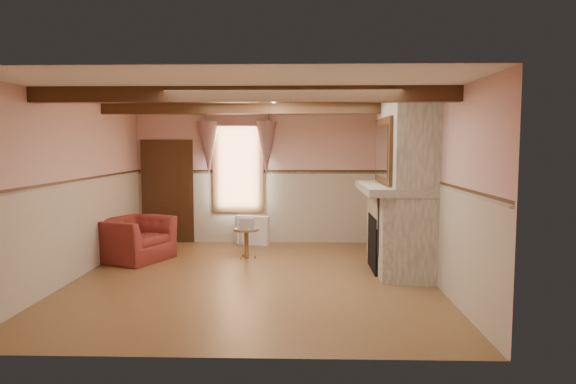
{
  "coord_description": "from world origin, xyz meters",
  "views": [
    {
      "loc": [
        0.76,
        -7.78,
        2.06
      ],
      "look_at": [
        0.51,
        0.8,
        1.27
      ],
      "focal_mm": 32.0,
      "sensor_mm": 36.0,
      "label": 1
    }
  ],
  "objects_px": {
    "radiator": "(252,230)",
    "bowl": "(392,181)",
    "mantel_clock": "(386,175)",
    "oil_lamp": "(389,174)",
    "side_table": "(246,243)",
    "armchair": "(134,239)"
  },
  "relations": [
    {
      "from": "side_table",
      "to": "armchair",
      "type": "bearing_deg",
      "value": -174.03
    },
    {
      "from": "mantel_clock",
      "to": "oil_lamp",
      "type": "xyz_separation_m",
      "value": [
        0.0,
        -0.34,
        0.04
      ]
    },
    {
      "from": "armchair",
      "to": "side_table",
      "type": "bearing_deg",
      "value": -60.09
    },
    {
      "from": "radiator",
      "to": "oil_lamp",
      "type": "distance_m",
      "value": 3.26
    },
    {
      "from": "armchair",
      "to": "oil_lamp",
      "type": "height_order",
      "value": "oil_lamp"
    },
    {
      "from": "oil_lamp",
      "to": "armchair",
      "type": "bearing_deg",
      "value": 178.46
    },
    {
      "from": "side_table",
      "to": "oil_lamp",
      "type": "bearing_deg",
      "value": -7.48
    },
    {
      "from": "armchair",
      "to": "side_table",
      "type": "height_order",
      "value": "armchair"
    },
    {
      "from": "side_table",
      "to": "radiator",
      "type": "bearing_deg",
      "value": 90.88
    },
    {
      "from": "bowl",
      "to": "mantel_clock",
      "type": "distance_m",
      "value": 0.69
    },
    {
      "from": "bowl",
      "to": "mantel_clock",
      "type": "relative_size",
      "value": 1.35
    },
    {
      "from": "armchair",
      "to": "bowl",
      "type": "relative_size",
      "value": 3.62
    },
    {
      "from": "mantel_clock",
      "to": "oil_lamp",
      "type": "distance_m",
      "value": 0.34
    },
    {
      "from": "radiator",
      "to": "mantel_clock",
      "type": "bearing_deg",
      "value": -13.26
    },
    {
      "from": "bowl",
      "to": "oil_lamp",
      "type": "xyz_separation_m",
      "value": [
        0.0,
        0.35,
        0.1
      ]
    },
    {
      "from": "radiator",
      "to": "bowl",
      "type": "height_order",
      "value": "bowl"
    },
    {
      "from": "armchair",
      "to": "oil_lamp",
      "type": "bearing_deg",
      "value": -67.61
    },
    {
      "from": "armchair",
      "to": "mantel_clock",
      "type": "bearing_deg",
      "value": -63.34
    },
    {
      "from": "armchair",
      "to": "radiator",
      "type": "height_order",
      "value": "armchair"
    },
    {
      "from": "side_table",
      "to": "mantel_clock",
      "type": "distance_m",
      "value": 2.8
    },
    {
      "from": "radiator",
      "to": "bowl",
      "type": "xyz_separation_m",
      "value": [
        2.53,
        -1.98,
        1.16
      ]
    },
    {
      "from": "radiator",
      "to": "mantel_clock",
      "type": "height_order",
      "value": "mantel_clock"
    }
  ]
}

